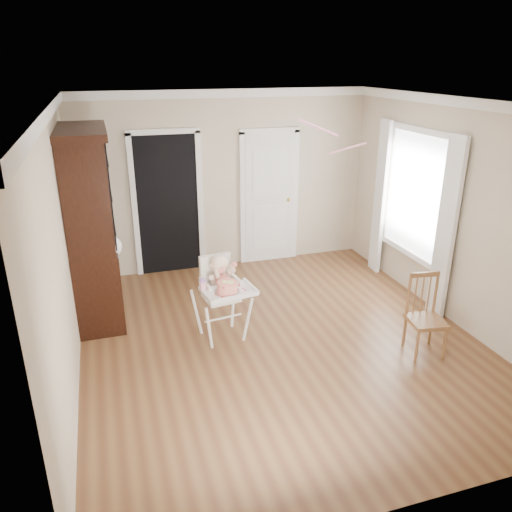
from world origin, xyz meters
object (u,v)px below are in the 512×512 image
object	(u,v)px
high_chair	(221,289)
dining_chair	(425,318)
cake	(227,287)
sippy_cup	(203,285)
china_cabinet	(91,227)

from	to	relation	value
high_chair	dining_chair	xyz separation A→B (m)	(2.08, -0.98, -0.20)
high_chair	cake	world-z (taller)	high_chair
high_chair	sippy_cup	xyz separation A→B (m)	(-0.24, -0.14, 0.15)
cake	china_cabinet	bearing A→B (deg)	136.21
cake	china_cabinet	world-z (taller)	china_cabinet
high_chair	china_cabinet	size ratio (longest dim) A/B	0.43
dining_chair	cake	bearing A→B (deg)	169.70
high_chair	cake	size ratio (longest dim) A/B	3.60
cake	sippy_cup	size ratio (longest dim) A/B	1.63
cake	china_cabinet	size ratio (longest dim) A/B	0.12
china_cabinet	dining_chair	world-z (taller)	china_cabinet
sippy_cup	dining_chair	xyz separation A→B (m)	(2.32, -0.84, -0.35)
cake	high_chair	bearing A→B (deg)	91.65
cake	sippy_cup	bearing A→B (deg)	152.17
sippy_cup	dining_chair	distance (m)	2.49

